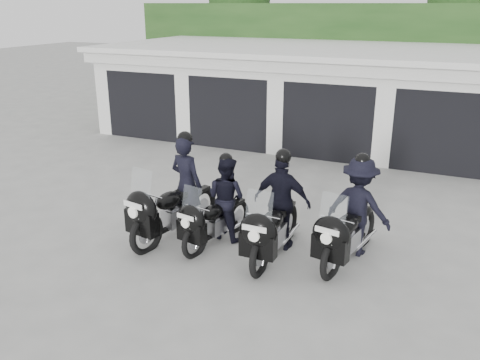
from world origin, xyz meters
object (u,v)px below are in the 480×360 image
at_px(police_bike_a, 175,196).
at_px(police_bike_d, 355,214).
at_px(police_bike_b, 221,204).
at_px(police_bike_c, 278,210).

distance_m(police_bike_a, police_bike_d, 3.34).
xyz_separation_m(police_bike_b, police_bike_d, (2.42, 0.37, 0.09)).
distance_m(police_bike_a, police_bike_b, 0.90).
height_order(police_bike_a, police_bike_c, police_bike_a).
relative_size(police_bike_b, police_bike_c, 0.88).
bearing_deg(police_bike_a, police_bike_c, 16.14).
bearing_deg(police_bike_d, police_bike_a, -160.18).
height_order(police_bike_b, police_bike_d, police_bike_d).
xyz_separation_m(police_bike_a, police_bike_b, (0.88, 0.17, -0.09)).
bearing_deg(police_bike_c, police_bike_a, -175.47).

